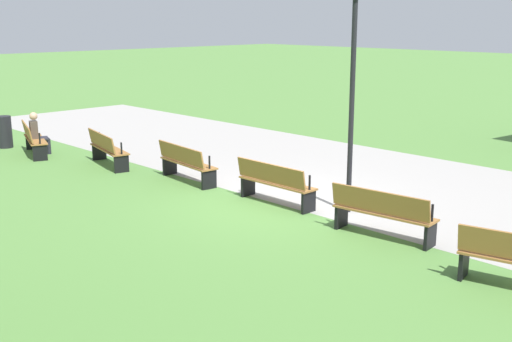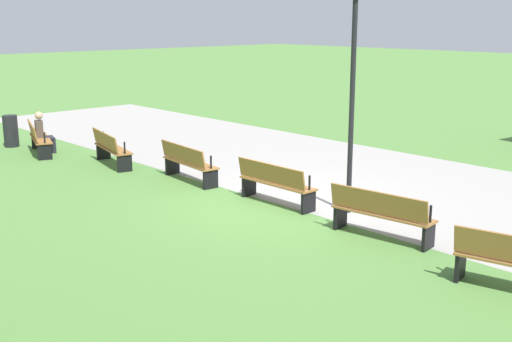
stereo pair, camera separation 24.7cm
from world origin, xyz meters
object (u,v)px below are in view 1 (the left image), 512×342
at_px(bench_1, 107,148).
at_px(bench_3, 275,182).
at_px(bench_2, 186,162).
at_px(trash_bin, 5,132).
at_px(bench_4, 382,212).
at_px(bench_0, 33,138).
at_px(person_seated, 37,132).
at_px(lamp_post, 353,58).

relative_size(bench_1, bench_3, 1.03).
distance_m(bench_2, trash_bin, 7.10).
bearing_deg(bench_4, bench_0, 179.97).
relative_size(person_seated, lamp_post, 0.27).
height_order(bench_0, bench_1, same).
relative_size(bench_3, bench_4, 0.98).
bearing_deg(bench_1, lamp_post, 23.34).
height_order(bench_0, lamp_post, lamp_post).
distance_m(bench_3, bench_4, 2.75).
xyz_separation_m(person_seated, lamp_post, (9.50, 1.88, 2.39)).
xyz_separation_m(bench_3, person_seated, (-8.13, -1.19, 0.16)).
bearing_deg(person_seated, lamp_post, 30.18).
relative_size(bench_2, person_seated, 1.58).
distance_m(bench_2, person_seated, 5.48).
bearing_deg(bench_3, trash_bin, -171.44).
relative_size(bench_2, lamp_post, 0.43).
relative_size(bench_0, lamp_post, 0.43).
bearing_deg(person_seated, bench_2, 29.96).
xyz_separation_m(bench_3, trash_bin, (-9.73, -1.46, -0.01)).
bearing_deg(bench_2, bench_1, -164.23).
xyz_separation_m(bench_1, bench_2, (2.72, 0.45, 0.00)).
height_order(bench_3, lamp_post, lamp_post).
xyz_separation_m(bench_0, person_seated, (-0.01, 0.16, 0.16)).
bearing_deg(lamp_post, bench_2, -168.50).
bearing_deg(trash_bin, lamp_post, 10.97).
xyz_separation_m(bench_1, bench_3, (5.47, 0.60, 0.00)).
relative_size(bench_4, lamp_post, 0.43).
height_order(bench_3, trash_bin, trash_bin).
height_order(bench_4, lamp_post, lamp_post).
relative_size(bench_4, trash_bin, 2.02).
xyz_separation_m(bench_4, trash_bin, (-12.48, -1.31, -0.01)).
distance_m(bench_3, trash_bin, 9.84).
height_order(bench_3, person_seated, person_seated).
bearing_deg(bench_3, bench_4, -3.15).
height_order(bench_0, bench_3, same).
xyz_separation_m(bench_4, lamp_post, (-1.38, 0.84, 2.55)).
xyz_separation_m(bench_3, bench_4, (2.75, -0.15, 0.00)).
relative_size(bench_0, bench_2, 1.01).
relative_size(bench_4, person_seated, 1.58).
height_order(bench_1, bench_4, same).
distance_m(bench_4, person_seated, 10.93).
distance_m(person_seated, lamp_post, 9.97).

